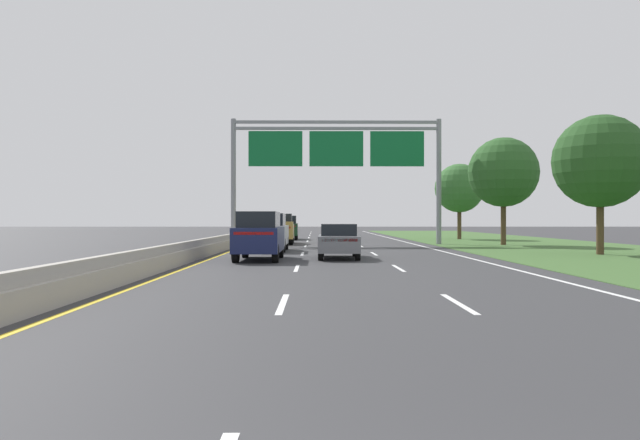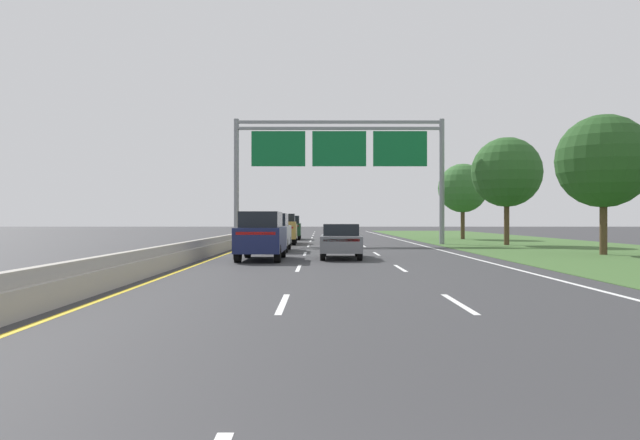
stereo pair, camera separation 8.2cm
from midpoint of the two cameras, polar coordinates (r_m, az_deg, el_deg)
name	(u,v)px [view 1 (the left image)]	position (r m, az deg, el deg)	size (l,w,h in m)	color
ground_plane	(334,248)	(36.93, 1.33, -2.71)	(220.00, 220.00, 0.00)	#333335
lane_striping	(335,248)	(36.47, 1.35, -2.73)	(11.96, 106.00, 0.01)	white
grass_verge_right	(556,248)	(39.87, 21.82, -2.49)	(14.00, 110.00, 0.02)	#3D602D
median_barrier_concrete	(229,242)	(37.30, -8.86, -2.13)	(0.60, 110.00, 0.85)	#A8A399
overhead_sign_gantry	(336,155)	(42.23, 1.53, 6.33)	(15.06, 0.42, 8.97)	gray
pickup_truck_gold	(280,229)	(43.04, -3.96, -0.88)	(2.12, 5.44, 2.20)	#A38438
car_navy_left_lane_suv	(259,235)	(25.88, -5.98, -1.45)	(1.92, 4.71, 2.11)	#161E47
car_darkgreen_left_lane_suv	(287,227)	(52.48, -3.26, -0.69)	(2.00, 4.74, 2.11)	#193D23
car_silver_left_lane_suv	(270,232)	(33.19, -4.95, -1.12)	(1.90, 4.70, 2.11)	#B2B5BA
car_grey_centre_lane_sedan	(339,240)	(26.90, 1.74, -1.99)	(1.93, 4.44, 1.57)	slate
roadside_tree_mid	(600,161)	(32.78, 25.43, 5.14)	(4.65, 4.65, 7.02)	#4C3823
roadside_tree_far	(503,172)	(42.72, 17.28, 4.42)	(4.81, 4.81, 7.45)	#4C3823
roadside_tree_distant	(459,188)	(54.29, 13.30, 3.01)	(4.38, 4.38, 6.78)	#4C3823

